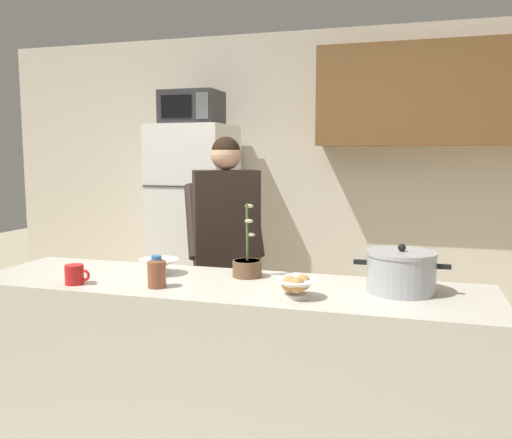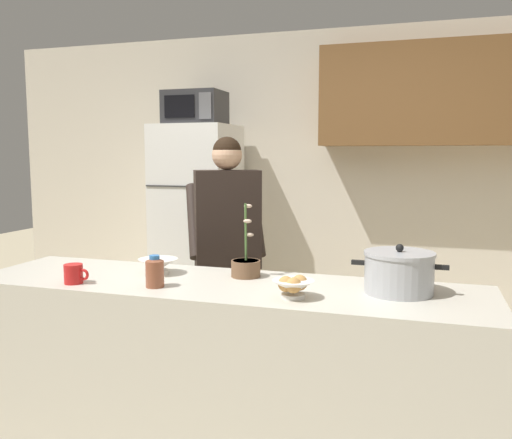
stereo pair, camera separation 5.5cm
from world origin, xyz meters
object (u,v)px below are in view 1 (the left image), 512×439
(bottle_near_edge, at_px, (157,272))
(potted_orchid, at_px, (247,266))
(empty_bowl, at_px, (159,265))
(coffee_mug, at_px, (75,275))
(microwave, at_px, (192,108))
(cooking_pot, at_px, (401,272))
(bread_bowl, at_px, (296,286))
(refrigerator, at_px, (195,230))
(person_near_pot, at_px, (226,233))

(bottle_near_edge, relative_size, potted_orchid, 0.40)
(empty_bowl, distance_m, potted_orchid, 0.47)
(coffee_mug, relative_size, empty_bowl, 0.63)
(microwave, height_order, cooking_pot, microwave)
(bottle_near_edge, height_order, potted_orchid, potted_orchid)
(microwave, xyz_separation_m, coffee_mug, (0.25, -2.05, -0.97))
(cooking_pot, bearing_deg, bread_bowl, -151.93)
(coffee_mug, height_order, bread_bowl, bread_bowl)
(empty_bowl, relative_size, bottle_near_edge, 1.36)
(refrigerator, xyz_separation_m, person_near_pot, (0.64, -0.98, 0.14))
(refrigerator, relative_size, empty_bowl, 8.61)
(person_near_pot, relative_size, coffee_mug, 12.66)
(bread_bowl, relative_size, potted_orchid, 0.50)
(person_near_pot, xyz_separation_m, empty_bowl, (-0.10, -0.77, -0.07))
(cooking_pot, height_order, potted_orchid, potted_orchid)
(person_near_pot, xyz_separation_m, bread_bowl, (0.69, -1.04, -0.06))
(bread_bowl, relative_size, empty_bowl, 0.90)
(refrigerator, xyz_separation_m, potted_orchid, (1.01, -1.68, 0.08))
(person_near_pot, bearing_deg, refrigerator, 123.20)
(person_near_pot, bearing_deg, coffee_mug, -109.52)
(coffee_mug, relative_size, bottle_near_edge, 0.86)
(microwave, relative_size, potted_orchid, 1.27)
(bottle_near_edge, bearing_deg, microwave, 108.41)
(bread_bowl, bearing_deg, potted_orchid, 134.62)
(microwave, bearing_deg, bottle_near_edge, -71.59)
(person_near_pot, height_order, potted_orchid, person_near_pot)
(coffee_mug, relative_size, bread_bowl, 0.70)
(cooking_pot, xyz_separation_m, bottle_near_edge, (-1.11, -0.23, -0.02))
(bread_bowl, bearing_deg, microwave, 123.82)
(coffee_mug, bearing_deg, potted_orchid, 27.43)
(coffee_mug, distance_m, empty_bowl, 0.43)
(refrigerator, height_order, microwave, microwave)
(refrigerator, distance_m, microwave, 1.04)
(refrigerator, bearing_deg, bottle_near_edge, -71.77)
(cooking_pot, distance_m, potted_orchid, 0.77)
(microwave, bearing_deg, coffee_mug, -82.91)
(coffee_mug, bearing_deg, bottle_near_edge, 7.63)
(person_near_pot, distance_m, coffee_mug, 1.16)
(empty_bowl, height_order, bottle_near_edge, bottle_near_edge)
(refrigerator, bearing_deg, potted_orchid, -59.11)
(bread_bowl, bearing_deg, bottle_near_edge, -179.91)
(person_near_pot, relative_size, cooking_pot, 3.88)
(microwave, relative_size, cooking_pot, 1.12)
(bread_bowl, bearing_deg, cooking_pot, 28.07)
(microwave, relative_size, bottle_near_edge, 3.14)
(empty_bowl, bearing_deg, cooking_pot, -1.34)
(microwave, relative_size, empty_bowl, 2.30)
(potted_orchid, bearing_deg, person_near_pot, 117.48)
(bread_bowl, bearing_deg, coffee_mug, -177.04)
(refrigerator, xyz_separation_m, microwave, (0.00, -0.02, 1.04))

